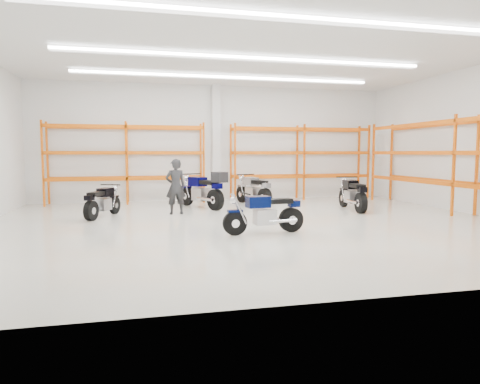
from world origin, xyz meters
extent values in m
plane|color=beige|center=(0.00, 0.00, 0.00)|extent=(14.00, 14.00, 0.00)
cube|color=white|center=(0.00, 6.00, 2.25)|extent=(14.00, 0.02, 4.50)
cube|color=white|center=(0.00, -6.00, 2.25)|extent=(14.00, 0.02, 4.50)
cube|color=white|center=(0.00, 0.00, 4.50)|extent=(14.00, 12.00, 0.02)
cube|color=white|center=(0.00, -3.00, 4.40)|extent=(10.00, 0.22, 0.10)
cube|color=white|center=(0.00, 0.50, 4.40)|extent=(10.00, 0.22, 0.10)
cube|color=white|center=(0.00, 3.50, 4.40)|extent=(10.00, 0.22, 0.10)
cylinder|color=black|center=(-0.84, -1.47, 0.28)|extent=(0.57, 0.17, 0.56)
cylinder|color=black|center=(0.56, -1.33, 0.29)|extent=(0.59, 0.23, 0.58)
cylinder|color=silver|center=(-0.84, -1.47, 0.28)|extent=(0.20, 0.15, 0.19)
cylinder|color=silver|center=(0.56, -1.33, 0.29)|extent=(0.22, 0.21, 0.21)
cube|color=#040D3A|center=(-0.84, -1.47, 0.56)|extent=(0.35, 0.17, 0.06)
cube|color=#B7B7BC|center=(-0.11, -1.40, 0.39)|extent=(0.52, 0.38, 0.36)
cube|color=#A5A5AA|center=(0.24, -1.36, 0.30)|extent=(0.66, 0.18, 0.07)
cube|color=#040D3A|center=(-0.28, -1.42, 0.75)|extent=(0.55, 0.37, 0.26)
cube|color=black|center=(0.24, -1.36, 0.75)|extent=(0.64, 0.34, 0.11)
cube|color=#040D3A|center=(0.63, -1.32, 0.67)|extent=(0.26, 0.23, 0.15)
cylinder|color=black|center=(-0.60, -1.45, 0.95)|extent=(0.10, 0.65, 0.03)
sphere|color=silver|center=(-0.87, -1.48, 0.80)|extent=(0.18, 0.18, 0.18)
cylinder|color=silver|center=(0.29, -1.51, 0.30)|extent=(0.71, 0.15, 0.08)
cylinder|color=black|center=(-3.70, 2.71, 0.27)|extent=(0.32, 0.54, 0.54)
cylinder|color=black|center=(-4.26, 1.48, 0.28)|extent=(0.38, 0.58, 0.56)
cylinder|color=silver|center=(-3.70, 2.71, 0.27)|extent=(0.19, 0.22, 0.18)
cylinder|color=silver|center=(-4.26, 1.48, 0.28)|extent=(0.25, 0.25, 0.20)
cube|color=black|center=(-3.70, 2.71, 0.54)|extent=(0.26, 0.35, 0.05)
cube|color=#B7B7BC|center=(-3.99, 2.07, 0.38)|extent=(0.49, 0.56, 0.34)
cube|color=#A5A5AA|center=(-4.13, 1.75, 0.29)|extent=(0.36, 0.62, 0.07)
cube|color=black|center=(-3.93, 2.21, 0.72)|extent=(0.49, 0.59, 0.25)
cube|color=black|center=(-4.13, 1.75, 0.72)|extent=(0.49, 0.65, 0.11)
cube|color=black|center=(-4.29, 1.41, 0.65)|extent=(0.28, 0.29, 0.14)
cylinder|color=black|center=(-3.80, 2.49, 0.92)|extent=(0.59, 0.29, 0.03)
sphere|color=silver|center=(-3.69, 2.74, 0.77)|extent=(0.17, 0.17, 0.17)
cylinder|color=silver|center=(-4.28, 1.78, 0.29)|extent=(0.35, 0.65, 0.08)
cylinder|color=black|center=(-1.33, 4.33, 0.33)|extent=(0.43, 0.65, 0.67)
cylinder|color=black|center=(-0.54, 2.86, 0.35)|extent=(0.50, 0.71, 0.69)
cylinder|color=silver|center=(-1.33, 4.33, 0.33)|extent=(0.24, 0.27, 0.22)
cylinder|color=silver|center=(-0.54, 2.86, 0.35)|extent=(0.31, 0.32, 0.25)
cube|color=#030349|center=(-1.33, 4.33, 0.67)|extent=(0.34, 0.43, 0.07)
cube|color=#B7B7BC|center=(-0.92, 3.56, 0.47)|extent=(0.63, 0.70, 0.42)
cube|color=#A5A5AA|center=(-0.72, 3.19, 0.36)|extent=(0.48, 0.75, 0.09)
cube|color=#030349|center=(-1.01, 3.74, 0.89)|extent=(0.63, 0.73, 0.31)
cube|color=black|center=(-0.72, 3.19, 0.89)|extent=(0.64, 0.81, 0.13)
cube|color=#030349|center=(-0.50, 2.78, 0.80)|extent=(0.35, 0.37, 0.18)
cylinder|color=black|center=(-1.19, 4.08, 1.14)|extent=(0.71, 0.40, 0.04)
sphere|color=silver|center=(-1.35, 4.37, 0.96)|extent=(0.21, 0.21, 0.21)
cylinder|color=silver|center=(-0.86, 3.07, 0.36)|extent=(0.48, 0.79, 0.10)
cube|color=black|center=(-0.44, 2.66, 1.09)|extent=(0.53, 0.55, 0.33)
cylinder|color=black|center=(0.80, 4.83, 0.31)|extent=(0.31, 0.64, 0.63)
cylinder|color=black|center=(1.27, 3.32, 0.33)|extent=(0.37, 0.68, 0.65)
cylinder|color=silver|center=(0.80, 4.83, 0.31)|extent=(0.20, 0.24, 0.21)
cylinder|color=silver|center=(1.27, 3.32, 0.33)|extent=(0.27, 0.28, 0.23)
cube|color=#9D9EA3|center=(0.80, 4.83, 0.63)|extent=(0.26, 0.41, 0.06)
cube|color=#B7B7BC|center=(1.05, 4.04, 0.44)|extent=(0.52, 0.63, 0.40)
cube|color=#A5A5AA|center=(1.16, 3.66, 0.34)|extent=(0.34, 0.74, 0.08)
cube|color=#9D9EA3|center=(0.99, 4.22, 0.84)|extent=(0.52, 0.67, 0.29)
cube|color=black|center=(1.16, 3.66, 0.84)|extent=(0.51, 0.75, 0.13)
cube|color=#9D9EA3|center=(1.30, 3.24, 0.76)|extent=(0.30, 0.33, 0.17)
cylinder|color=black|center=(0.88, 4.57, 1.07)|extent=(0.71, 0.25, 0.04)
sphere|color=silver|center=(0.79, 4.87, 0.90)|extent=(0.20, 0.20, 0.20)
cylinder|color=silver|center=(1.02, 3.57, 0.34)|extent=(0.32, 0.78, 0.09)
cylinder|color=black|center=(3.93, 2.70, 0.31)|extent=(0.20, 0.63, 0.62)
cylinder|color=black|center=(3.75, 1.16, 0.32)|extent=(0.26, 0.66, 0.64)
cylinder|color=silver|center=(3.93, 2.70, 0.31)|extent=(0.17, 0.22, 0.21)
cylinder|color=silver|center=(3.75, 1.16, 0.32)|extent=(0.23, 0.25, 0.23)
cube|color=black|center=(3.93, 2.70, 0.62)|extent=(0.20, 0.39, 0.06)
cube|color=#B7B7BC|center=(3.84, 1.90, 0.43)|extent=(0.43, 0.58, 0.39)
cube|color=#A5A5AA|center=(3.79, 1.51, 0.33)|extent=(0.21, 0.73, 0.08)
cube|color=black|center=(3.86, 2.09, 0.83)|extent=(0.42, 0.62, 0.29)
cube|color=black|center=(3.79, 1.51, 0.83)|extent=(0.39, 0.72, 0.12)
cube|color=black|center=(3.74, 1.08, 0.75)|extent=(0.26, 0.29, 0.17)
cylinder|color=black|center=(3.90, 2.43, 1.06)|extent=(0.72, 0.12, 0.04)
sphere|color=silver|center=(3.94, 2.74, 0.89)|extent=(0.20, 0.20, 0.20)
cylinder|color=silver|center=(3.62, 1.49, 0.33)|extent=(0.18, 0.78, 0.09)
imported|color=black|center=(-1.88, 2.27, 0.85)|extent=(0.66, 0.47, 1.69)
cube|color=white|center=(0.00, 5.82, 2.25)|extent=(0.32, 0.32, 4.50)
cube|color=#EA5511|center=(-6.20, 5.88, 1.50)|extent=(0.07, 0.07, 3.00)
cube|color=#EA5511|center=(-6.20, 5.08, 1.50)|extent=(0.07, 0.07, 3.00)
cube|color=#EA5511|center=(-3.40, 5.88, 1.50)|extent=(0.07, 0.07, 3.00)
cube|color=#EA5511|center=(-3.40, 5.08, 1.50)|extent=(0.07, 0.07, 3.00)
cube|color=#EA5511|center=(-0.60, 5.88, 1.50)|extent=(0.07, 0.07, 3.00)
cube|color=#EA5511|center=(-0.60, 5.08, 1.50)|extent=(0.07, 0.07, 3.00)
cube|color=#EA5511|center=(-3.40, 5.88, 0.94)|extent=(5.60, 0.07, 0.12)
cube|color=#EA5511|center=(-3.40, 5.08, 0.94)|extent=(5.60, 0.07, 0.12)
cube|color=#EA5511|center=(-3.40, 5.88, 1.88)|extent=(5.60, 0.07, 0.12)
cube|color=#EA5511|center=(-3.40, 5.08, 1.88)|extent=(5.60, 0.07, 0.12)
cube|color=#EA5511|center=(-3.40, 5.88, 2.81)|extent=(5.60, 0.07, 0.12)
cube|color=#EA5511|center=(-3.40, 5.08, 2.81)|extent=(5.60, 0.07, 0.12)
cube|color=#EA5511|center=(0.60, 5.88, 1.50)|extent=(0.07, 0.07, 3.00)
cube|color=#EA5511|center=(0.60, 5.08, 1.50)|extent=(0.07, 0.07, 3.00)
cube|color=#EA5511|center=(3.40, 5.88, 1.50)|extent=(0.07, 0.07, 3.00)
cube|color=#EA5511|center=(3.40, 5.08, 1.50)|extent=(0.07, 0.07, 3.00)
cube|color=#EA5511|center=(6.20, 5.88, 1.50)|extent=(0.07, 0.07, 3.00)
cube|color=#EA5511|center=(6.20, 5.08, 1.50)|extent=(0.07, 0.07, 3.00)
cube|color=#EA5511|center=(3.40, 5.88, 0.94)|extent=(5.60, 0.07, 0.12)
cube|color=#EA5511|center=(3.40, 5.08, 0.94)|extent=(5.60, 0.07, 0.12)
cube|color=#EA5511|center=(3.40, 5.88, 1.88)|extent=(5.60, 0.07, 0.12)
cube|color=#EA5511|center=(3.40, 5.08, 1.88)|extent=(5.60, 0.07, 0.12)
cube|color=#EA5511|center=(3.40, 5.88, 2.81)|extent=(5.60, 0.07, 0.12)
cube|color=#EA5511|center=(3.40, 5.08, 2.81)|extent=(5.60, 0.07, 0.12)
cube|color=#EA5511|center=(6.88, 0.00, 1.50)|extent=(0.07, 0.07, 3.00)
cube|color=#EA5511|center=(6.08, 0.00, 1.50)|extent=(0.07, 0.07, 3.00)
cube|color=#EA5511|center=(6.88, 4.50, 1.50)|extent=(0.07, 0.07, 3.00)
cube|color=#EA5511|center=(6.08, 4.50, 1.50)|extent=(0.07, 0.07, 3.00)
cube|color=#EA5511|center=(6.88, 0.00, 0.94)|extent=(0.07, 9.00, 0.12)
cube|color=#EA5511|center=(6.08, 0.00, 0.94)|extent=(0.07, 9.00, 0.12)
cube|color=#EA5511|center=(6.88, 0.00, 1.88)|extent=(0.07, 9.00, 0.12)
cube|color=#EA5511|center=(6.08, 0.00, 1.88)|extent=(0.07, 9.00, 0.12)
cube|color=#EA5511|center=(6.88, 0.00, 2.81)|extent=(0.07, 9.00, 0.12)
cube|color=#EA5511|center=(6.08, 0.00, 2.81)|extent=(0.07, 9.00, 0.12)
camera|label=1|loc=(-2.88, -10.84, 1.87)|focal=32.00mm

